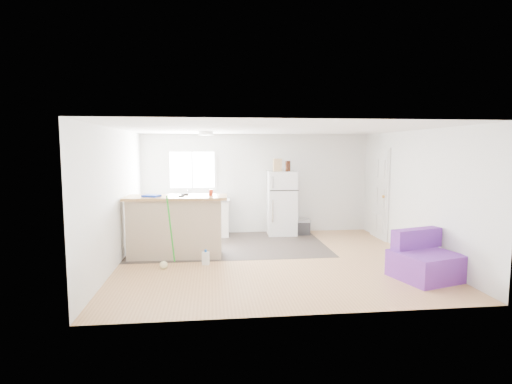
# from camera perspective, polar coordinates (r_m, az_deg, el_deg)

# --- Properties ---
(room) EXTENTS (5.51, 5.01, 2.41)m
(room) POSITION_cam_1_polar(r_m,az_deg,el_deg) (7.27, 2.32, -0.51)
(room) COLOR #AD7748
(room) RESTS_ON ground
(vinyl_zone) EXTENTS (4.05, 2.50, 0.00)m
(vinyl_zone) POSITION_cam_1_polar(r_m,az_deg,el_deg) (8.64, -3.79, -7.51)
(vinyl_zone) COLOR #302824
(vinyl_zone) RESTS_ON floor
(window) EXTENTS (1.18, 0.06, 0.98)m
(window) POSITION_cam_1_polar(r_m,az_deg,el_deg) (9.65, -9.10, 3.16)
(window) COLOR white
(window) RESTS_ON back_wall
(interior_door) EXTENTS (0.11, 0.92, 2.10)m
(interior_door) POSITION_cam_1_polar(r_m,az_deg,el_deg) (9.54, 17.24, -0.28)
(interior_door) COLOR white
(interior_door) RESTS_ON right_wall
(ceiling_fixture) EXTENTS (0.30, 0.30, 0.07)m
(ceiling_fixture) POSITION_cam_1_polar(r_m,az_deg,el_deg) (8.34, -7.18, 8.29)
(ceiling_fixture) COLOR white
(ceiling_fixture) RESTS_ON ceiling
(kitchen_cabinets) EXTENTS (1.97, 0.66, 1.15)m
(kitchen_cabinets) POSITION_cam_1_polar(r_m,az_deg,el_deg) (9.48, -9.72, -3.62)
(kitchen_cabinets) COLOR white
(kitchen_cabinets) RESTS_ON floor
(peninsula) EXTENTS (1.92, 0.80, 1.16)m
(peninsula) POSITION_cam_1_polar(r_m,az_deg,el_deg) (7.74, -11.41, -4.79)
(peninsula) COLOR #C0AA8A
(peninsula) RESTS_ON floor
(refrigerator) EXTENTS (0.69, 0.66, 1.52)m
(refrigerator) POSITION_cam_1_polar(r_m,az_deg,el_deg) (9.54, 3.69, -1.59)
(refrigerator) COLOR white
(refrigerator) RESTS_ON floor
(cooler) EXTENTS (0.51, 0.37, 0.37)m
(cooler) POSITION_cam_1_polar(r_m,az_deg,el_deg) (9.66, 6.27, -4.94)
(cooler) COLOR #2C2B2E
(cooler) RESTS_ON floor
(purple_seat) EXTENTS (1.10, 1.08, 0.74)m
(purple_seat) POSITION_cam_1_polar(r_m,az_deg,el_deg) (6.96, 22.91, -9.09)
(purple_seat) COLOR #6B2E96
(purple_seat) RESTS_ON floor
(cleaner_jug) EXTENTS (0.14, 0.11, 0.27)m
(cleaner_jug) POSITION_cam_1_polar(r_m,az_deg,el_deg) (7.22, -7.20, -9.35)
(cleaner_jug) COLOR silver
(cleaner_jug) RESTS_ON floor
(mop) EXTENTS (0.25, 0.36, 1.28)m
(mop) POSITION_cam_1_polar(r_m,az_deg,el_deg) (7.11, -12.77, -8.75)
(mop) COLOR green
(mop) RESTS_ON floor
(red_cup) EXTENTS (0.08, 0.08, 0.12)m
(red_cup) POSITION_cam_1_polar(r_m,az_deg,el_deg) (7.60, -6.47, -0.07)
(red_cup) COLOR #BA260B
(red_cup) RESTS_ON peninsula
(blue_tray) EXTENTS (0.36, 0.32, 0.04)m
(blue_tray) POSITION_cam_1_polar(r_m,az_deg,el_deg) (7.63, -14.71, -0.53)
(blue_tray) COLOR #1333B8
(blue_tray) RESTS_ON peninsula
(tool_a) EXTENTS (0.15, 0.09, 0.03)m
(tool_a) POSITION_cam_1_polar(r_m,az_deg,el_deg) (7.76, -10.14, -0.34)
(tool_a) COLOR black
(tool_a) RESTS_ON peninsula
(tool_b) EXTENTS (0.10, 0.05, 0.03)m
(tool_b) POSITION_cam_1_polar(r_m,az_deg,el_deg) (7.52, -10.65, -0.57)
(tool_b) COLOR black
(tool_b) RESTS_ON peninsula
(cardboard_box) EXTENTS (0.20, 0.11, 0.30)m
(cardboard_box) POSITION_cam_1_polar(r_m,az_deg,el_deg) (9.43, 3.08, 3.87)
(cardboard_box) COLOR tan
(cardboard_box) RESTS_ON refrigerator
(bottle_left) EXTENTS (0.09, 0.09, 0.25)m
(bottle_left) POSITION_cam_1_polar(r_m,az_deg,el_deg) (9.37, 4.42, 3.69)
(bottle_left) COLOR #361709
(bottle_left) RESTS_ON refrigerator
(bottle_right) EXTENTS (0.08, 0.08, 0.25)m
(bottle_right) POSITION_cam_1_polar(r_m,az_deg,el_deg) (9.48, 4.74, 3.72)
(bottle_right) COLOR #361709
(bottle_right) RESTS_ON refrigerator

